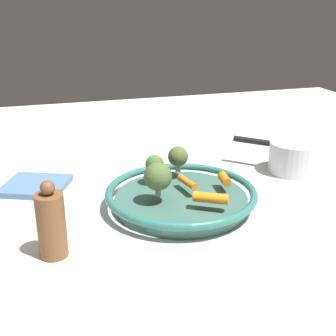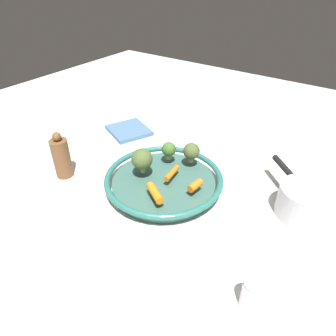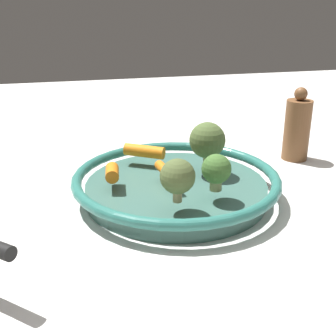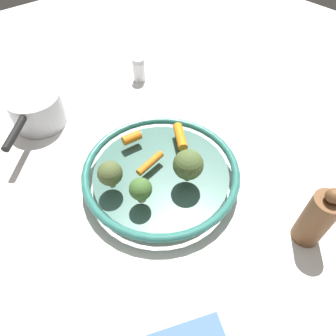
{
  "view_description": "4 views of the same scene",
  "coord_description": "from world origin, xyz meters",
  "px_view_note": "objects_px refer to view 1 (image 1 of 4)",
  "views": [
    {
      "loc": [
        -0.27,
        -0.81,
        0.42
      ],
      "look_at": [
        -0.02,
        0.03,
        0.08
      ],
      "focal_mm": 47.46,
      "sensor_mm": 36.0,
      "label": 1
    },
    {
      "loc": [
        0.39,
        -0.53,
        0.53
      ],
      "look_at": [
        0.01,
        0.01,
        0.06
      ],
      "focal_mm": 32.7,
      "sensor_mm": 36.0,
      "label": 2
    },
    {
      "loc": [
        0.16,
        0.61,
        0.29
      ],
      "look_at": [
        0.01,
        0.0,
        0.05
      ],
      "focal_mm": 47.11,
      "sensor_mm": 36.0,
      "label": 3
    },
    {
      "loc": [
        -0.3,
        0.24,
        0.49
      ],
      "look_at": [
        -0.02,
        -0.0,
        0.06
      ],
      "focal_mm": 31.48,
      "sensor_mm": 36.0,
      "label": 4
    }
  ],
  "objects_px": {
    "serving_bowl": "(181,197)",
    "saucepan": "(293,157)",
    "baby_carrot_left": "(224,178)",
    "pepper_mill": "(51,224)",
    "broccoli_floret_large": "(158,177)",
    "dish_towel": "(36,186)",
    "broccoli_floret_mid": "(178,157)",
    "baby_carrot_right": "(211,198)",
    "baby_carrot_center": "(187,182)",
    "broccoli_floret_edge": "(155,165)"
  },
  "relations": [
    {
      "from": "serving_bowl",
      "to": "saucepan",
      "type": "relative_size",
      "value": 1.75
    },
    {
      "from": "baby_carrot_left",
      "to": "pepper_mill",
      "type": "xyz_separation_m",
      "value": [
        -0.37,
        -0.12,
        0.01
      ]
    },
    {
      "from": "serving_bowl",
      "to": "broccoli_floret_large",
      "type": "relative_size",
      "value": 4.54
    },
    {
      "from": "dish_towel",
      "to": "broccoli_floret_large",
      "type": "bearing_deg",
      "value": -41.38
    },
    {
      "from": "broccoli_floret_mid",
      "to": "baby_carrot_right",
      "type": "bearing_deg",
      "value": -87.28
    },
    {
      "from": "baby_carrot_left",
      "to": "dish_towel",
      "type": "distance_m",
      "value": 0.44
    },
    {
      "from": "baby_carrot_center",
      "to": "serving_bowl",
      "type": "bearing_deg",
      "value": -143.35
    },
    {
      "from": "baby_carrot_right",
      "to": "baby_carrot_center",
      "type": "relative_size",
      "value": 1.03
    },
    {
      "from": "baby_carrot_center",
      "to": "pepper_mill",
      "type": "distance_m",
      "value": 0.32
    },
    {
      "from": "serving_bowl",
      "to": "broccoli_floret_large",
      "type": "height_order",
      "value": "broccoli_floret_large"
    },
    {
      "from": "broccoli_floret_edge",
      "to": "broccoli_floret_mid",
      "type": "distance_m",
      "value": 0.07
    },
    {
      "from": "baby_carrot_left",
      "to": "broccoli_floret_large",
      "type": "distance_m",
      "value": 0.16
    },
    {
      "from": "broccoli_floret_large",
      "to": "broccoli_floret_mid",
      "type": "xyz_separation_m",
      "value": [
        0.08,
        0.12,
        -0.01
      ]
    },
    {
      "from": "baby_carrot_center",
      "to": "pepper_mill",
      "type": "relative_size",
      "value": 0.48
    },
    {
      "from": "broccoli_floret_edge",
      "to": "serving_bowl",
      "type": "bearing_deg",
      "value": -64.18
    },
    {
      "from": "broccoli_floret_mid",
      "to": "pepper_mill",
      "type": "height_order",
      "value": "pepper_mill"
    },
    {
      "from": "baby_carrot_left",
      "to": "saucepan",
      "type": "xyz_separation_m",
      "value": [
        0.24,
        0.11,
        -0.01
      ]
    },
    {
      "from": "serving_bowl",
      "to": "broccoli_floret_mid",
      "type": "relative_size",
      "value": 5.41
    },
    {
      "from": "serving_bowl",
      "to": "baby_carrot_center",
      "type": "xyz_separation_m",
      "value": [
        0.02,
        0.01,
        0.03
      ]
    },
    {
      "from": "baby_carrot_center",
      "to": "broccoli_floret_mid",
      "type": "distance_m",
      "value": 0.09
    },
    {
      "from": "baby_carrot_right",
      "to": "saucepan",
      "type": "distance_m",
      "value": 0.36
    },
    {
      "from": "baby_carrot_center",
      "to": "saucepan",
      "type": "height_order",
      "value": "saucepan"
    },
    {
      "from": "baby_carrot_center",
      "to": "broccoli_floret_large",
      "type": "relative_size",
      "value": 0.94
    },
    {
      "from": "saucepan",
      "to": "dish_towel",
      "type": "distance_m",
      "value": 0.63
    },
    {
      "from": "dish_towel",
      "to": "pepper_mill",
      "type": "bearing_deg",
      "value": -85.39
    },
    {
      "from": "baby_carrot_right",
      "to": "broccoli_floret_large",
      "type": "distance_m",
      "value": 0.11
    },
    {
      "from": "broccoli_floret_mid",
      "to": "pepper_mill",
      "type": "bearing_deg",
      "value": -143.71
    },
    {
      "from": "baby_carrot_left",
      "to": "pepper_mill",
      "type": "relative_size",
      "value": 0.29
    },
    {
      "from": "broccoli_floret_mid",
      "to": "saucepan",
      "type": "relative_size",
      "value": 0.32
    },
    {
      "from": "baby_carrot_center",
      "to": "saucepan",
      "type": "distance_m",
      "value": 0.33
    },
    {
      "from": "baby_carrot_left",
      "to": "saucepan",
      "type": "relative_size",
      "value": 0.22
    },
    {
      "from": "serving_bowl",
      "to": "baby_carrot_right",
      "type": "xyz_separation_m",
      "value": [
        0.03,
        -0.08,
        0.03
      ]
    },
    {
      "from": "broccoli_floret_mid",
      "to": "baby_carrot_left",
      "type": "bearing_deg",
      "value": -52.09
    },
    {
      "from": "baby_carrot_center",
      "to": "broccoli_floret_mid",
      "type": "bearing_deg",
      "value": 85.25
    },
    {
      "from": "baby_carrot_center",
      "to": "broccoli_floret_edge",
      "type": "xyz_separation_m",
      "value": [
        -0.05,
        0.06,
        0.02
      ]
    },
    {
      "from": "baby_carrot_right",
      "to": "serving_bowl",
      "type": "bearing_deg",
      "value": 112.17
    },
    {
      "from": "broccoli_floret_large",
      "to": "saucepan",
      "type": "relative_size",
      "value": 0.39
    },
    {
      "from": "pepper_mill",
      "to": "dish_towel",
      "type": "distance_m",
      "value": 0.31
    },
    {
      "from": "broccoli_floret_edge",
      "to": "saucepan",
      "type": "relative_size",
      "value": 0.29
    },
    {
      "from": "baby_carrot_center",
      "to": "pepper_mill",
      "type": "bearing_deg",
      "value": -155.54
    },
    {
      "from": "broccoli_floret_edge",
      "to": "dish_towel",
      "type": "distance_m",
      "value": 0.29
    },
    {
      "from": "broccoli_floret_large",
      "to": "saucepan",
      "type": "xyz_separation_m",
      "value": [
        0.39,
        0.13,
        -0.04
      ]
    },
    {
      "from": "baby_carrot_left",
      "to": "pepper_mill",
      "type": "bearing_deg",
      "value": -161.62
    },
    {
      "from": "serving_bowl",
      "to": "baby_carrot_left",
      "type": "height_order",
      "value": "baby_carrot_left"
    },
    {
      "from": "saucepan",
      "to": "broccoli_floret_edge",
      "type": "bearing_deg",
      "value": -174.36
    },
    {
      "from": "baby_carrot_center",
      "to": "dish_towel",
      "type": "height_order",
      "value": "baby_carrot_center"
    },
    {
      "from": "saucepan",
      "to": "baby_carrot_right",
      "type": "bearing_deg",
      "value": -147.18
    },
    {
      "from": "pepper_mill",
      "to": "dish_towel",
      "type": "xyz_separation_m",
      "value": [
        -0.02,
        0.31,
        -0.05
      ]
    },
    {
      "from": "broccoli_floret_large",
      "to": "serving_bowl",
      "type": "bearing_deg",
      "value": 19.76
    },
    {
      "from": "serving_bowl",
      "to": "pepper_mill",
      "type": "relative_size",
      "value": 2.29
    }
  ]
}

